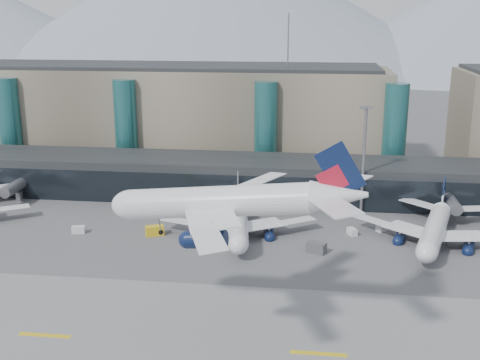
{
  "coord_description": "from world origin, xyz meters",
  "views": [
    {
      "loc": [
        18.38,
        -89.92,
        45.68
      ],
      "look_at": [
        3.1,
        32.0,
        11.66
      ],
      "focal_mm": 45.0,
      "sensor_mm": 36.0,
      "label": 1
    }
  ],
  "objects_px": {
    "jet_parked_right": "(437,219)",
    "veh_d": "(382,227)",
    "veh_h": "(155,231)",
    "jet_parked_mid": "(238,212)",
    "hero_jet": "(243,194)",
    "veh_g": "(352,232)",
    "veh_c": "(316,248)",
    "lightmast_mid": "(364,154)",
    "veh_a": "(78,230)",
    "veh_b": "(125,206)"
  },
  "relations": [
    {
      "from": "jet_parked_right",
      "to": "veh_d",
      "type": "height_order",
      "value": "jet_parked_right"
    },
    {
      "from": "jet_parked_right",
      "to": "veh_h",
      "type": "distance_m",
      "value": 59.36
    },
    {
      "from": "jet_parked_mid",
      "to": "jet_parked_right",
      "type": "relative_size",
      "value": 0.96
    },
    {
      "from": "hero_jet",
      "to": "veh_d",
      "type": "xyz_separation_m",
      "value": [
        24.71,
        49.44,
        -21.55
      ]
    },
    {
      "from": "hero_jet",
      "to": "veh_g",
      "type": "height_order",
      "value": "hero_jet"
    },
    {
      "from": "veh_c",
      "to": "lightmast_mid",
      "type": "bearing_deg",
      "value": 92.4
    },
    {
      "from": "veh_c",
      "to": "veh_h",
      "type": "bearing_deg",
      "value": -164.67
    },
    {
      "from": "jet_parked_right",
      "to": "veh_a",
      "type": "distance_m",
      "value": 76.07
    },
    {
      "from": "lightmast_mid",
      "to": "veh_h",
      "type": "bearing_deg",
      "value": -155.46
    },
    {
      "from": "jet_parked_right",
      "to": "jet_parked_mid",
      "type": "bearing_deg",
      "value": 106.33
    },
    {
      "from": "jet_parked_right",
      "to": "veh_c",
      "type": "distance_m",
      "value": 27.03
    },
    {
      "from": "jet_parked_right",
      "to": "veh_d",
      "type": "distance_m",
      "value": 11.77
    },
    {
      "from": "jet_parked_mid",
      "to": "veh_c",
      "type": "relative_size",
      "value": 9.36
    },
    {
      "from": "veh_b",
      "to": "veh_c",
      "type": "relative_size",
      "value": 0.75
    },
    {
      "from": "jet_parked_right",
      "to": "lightmast_mid",
      "type": "bearing_deg",
      "value": 58.98
    },
    {
      "from": "hero_jet",
      "to": "veh_c",
      "type": "bearing_deg",
      "value": 81.39
    },
    {
      "from": "hero_jet",
      "to": "veh_c",
      "type": "xyz_separation_m",
      "value": [
        10.4,
        35.16,
        -21.3
      ]
    },
    {
      "from": "veh_g",
      "to": "veh_h",
      "type": "xyz_separation_m",
      "value": [
        -41.88,
        -5.48,
        0.32
      ]
    },
    {
      "from": "jet_parked_mid",
      "to": "veh_d",
      "type": "bearing_deg",
      "value": -90.32
    },
    {
      "from": "hero_jet",
      "to": "veh_b",
      "type": "bearing_deg",
      "value": 129.78
    },
    {
      "from": "veh_c",
      "to": "veh_d",
      "type": "height_order",
      "value": "veh_c"
    },
    {
      "from": "veh_c",
      "to": "veh_g",
      "type": "bearing_deg",
      "value": 79.6
    },
    {
      "from": "lightmast_mid",
      "to": "hero_jet",
      "type": "height_order",
      "value": "hero_jet"
    },
    {
      "from": "veh_d",
      "to": "veh_h",
      "type": "xyz_separation_m",
      "value": [
        -48.61,
        -8.84,
        0.25
      ]
    },
    {
      "from": "veh_a",
      "to": "veh_g",
      "type": "distance_m",
      "value": 58.91
    },
    {
      "from": "jet_parked_right",
      "to": "veh_b",
      "type": "xyz_separation_m",
      "value": [
        -70.87,
        11.91,
        -3.62
      ]
    },
    {
      "from": "veh_d",
      "to": "veh_g",
      "type": "relative_size",
      "value": 1.13
    },
    {
      "from": "hero_jet",
      "to": "jet_parked_right",
      "type": "height_order",
      "value": "hero_jet"
    },
    {
      "from": "jet_parked_right",
      "to": "veh_b",
      "type": "bearing_deg",
      "value": 96.8
    },
    {
      "from": "veh_a",
      "to": "veh_c",
      "type": "distance_m",
      "value": 51.22
    },
    {
      "from": "lightmast_mid",
      "to": "hero_jet",
      "type": "bearing_deg",
      "value": -108.84
    },
    {
      "from": "veh_a",
      "to": "veh_d",
      "type": "height_order",
      "value": "veh_d"
    },
    {
      "from": "veh_b",
      "to": "veh_g",
      "type": "xyz_separation_m",
      "value": [
        53.68,
        -11.27,
        -0.1
      ]
    },
    {
      "from": "veh_d",
      "to": "veh_h",
      "type": "height_order",
      "value": "veh_h"
    },
    {
      "from": "lightmast_mid",
      "to": "veh_g",
      "type": "xyz_separation_m",
      "value": [
        -2.84,
        -14.94,
        -13.7
      ]
    },
    {
      "from": "veh_g",
      "to": "hero_jet",
      "type": "bearing_deg",
      "value": -45.87
    },
    {
      "from": "jet_parked_mid",
      "to": "lightmast_mid",
      "type": "bearing_deg",
      "value": -67.97
    },
    {
      "from": "veh_a",
      "to": "jet_parked_mid",
      "type": "bearing_deg",
      "value": -3.85
    },
    {
      "from": "hero_jet",
      "to": "veh_b",
      "type": "height_order",
      "value": "hero_jet"
    },
    {
      "from": "jet_parked_mid",
      "to": "veh_a",
      "type": "relative_size",
      "value": 12.96
    },
    {
      "from": "lightmast_mid",
      "to": "jet_parked_right",
      "type": "relative_size",
      "value": 0.7
    },
    {
      "from": "lightmast_mid",
      "to": "veh_c",
      "type": "xyz_separation_m",
      "value": [
        -10.42,
        -25.86,
        -13.37
      ]
    },
    {
      "from": "veh_c",
      "to": "hero_jet",
      "type": "bearing_deg",
      "value": -82.13
    },
    {
      "from": "veh_c",
      "to": "jet_parked_right",
      "type": "bearing_deg",
      "value": 46.88
    },
    {
      "from": "veh_c",
      "to": "veh_g",
      "type": "xyz_separation_m",
      "value": [
        7.58,
        10.92,
        -0.33
      ]
    },
    {
      "from": "lightmast_mid",
      "to": "jet_parked_mid",
      "type": "distance_m",
      "value": 33.07
    },
    {
      "from": "veh_d",
      "to": "lightmast_mid",
      "type": "bearing_deg",
      "value": 64.32
    },
    {
      "from": "veh_h",
      "to": "veh_d",
      "type": "bearing_deg",
      "value": -14.1
    },
    {
      "from": "veh_a",
      "to": "veh_c",
      "type": "xyz_separation_m",
      "value": [
        51.0,
        -4.67,
        0.28
      ]
    },
    {
      "from": "jet_parked_right",
      "to": "veh_a",
      "type": "relative_size",
      "value": 13.44
    }
  ]
}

